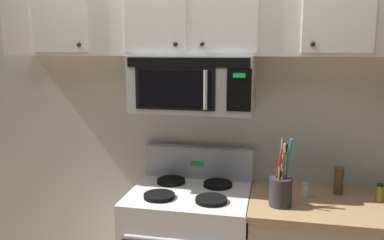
% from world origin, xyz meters
% --- Properties ---
extents(back_wall, '(5.20, 0.10, 2.70)m').
position_xyz_m(back_wall, '(0.00, 0.79, 1.35)').
color(back_wall, silver).
rests_on(back_wall, ground_plane).
extents(over_range_microwave, '(0.76, 0.43, 0.35)m').
position_xyz_m(over_range_microwave, '(-0.00, 0.54, 1.58)').
color(over_range_microwave, '#B7BABF').
extents(upper_cabinets, '(2.50, 0.36, 0.55)m').
position_xyz_m(upper_cabinets, '(-0.00, 0.57, 2.02)').
color(upper_cabinets, white).
extents(utensil_crock_charcoal, '(0.13, 0.13, 0.40)m').
position_xyz_m(utensil_crock_charcoal, '(0.56, 0.31, 1.00)').
color(utensil_crock_charcoal, '#2D2D33').
rests_on(utensil_crock_charcoal, counter_segment).
extents(salt_shaker, '(0.04, 0.04, 0.09)m').
position_xyz_m(salt_shaker, '(0.71, 0.47, 0.95)').
color(salt_shaker, white).
rests_on(salt_shaker, counter_segment).
extents(pepper_mill, '(0.06, 0.06, 0.17)m').
position_xyz_m(pepper_mill, '(0.92, 0.57, 0.99)').
color(pepper_mill, brown).
rests_on(pepper_mill, counter_segment).
extents(spice_jar, '(0.04, 0.04, 0.11)m').
position_xyz_m(spice_jar, '(1.13, 0.49, 0.96)').
color(spice_jar, olive).
rests_on(spice_jar, counter_segment).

